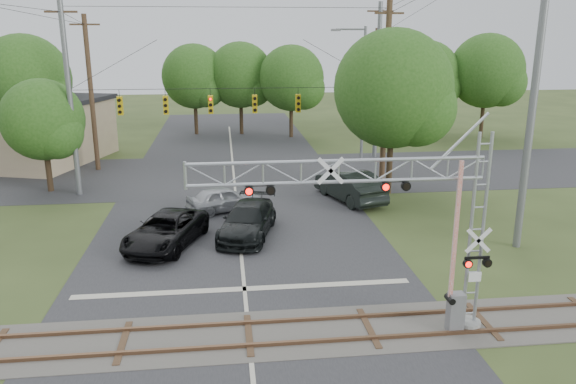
{
  "coord_description": "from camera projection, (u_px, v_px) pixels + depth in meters",
  "views": [
    {
      "loc": [
        -0.61,
        -14.35,
        9.49
      ],
      "look_at": [
        1.92,
        7.5,
        3.29
      ],
      "focal_mm": 35.0,
      "sensor_mm": 36.0,
      "label": 1
    }
  ],
  "objects": [
    {
      "name": "pickup_black",
      "position": [
        166.0,
        230.0,
        25.88
      ],
      "size": [
        4.16,
        5.97,
        1.51
      ],
      "primitive_type": "imported",
      "rotation": [
        0.0,
        0.0,
        -0.33
      ],
      "color": "black",
      "rests_on": "ground"
    },
    {
      "name": "railroad_track",
      "position": [
        249.0,
        335.0,
        18.27
      ],
      "size": [
        90.0,
        3.2,
        0.17
      ],
      "color": "#514C46",
      "rests_on": "ground"
    },
    {
      "name": "streetlight",
      "position": [
        361.0,
        87.0,
        42.27
      ],
      "size": [
        2.68,
        0.28,
        10.05
      ],
      "color": "slate",
      "rests_on": "ground"
    },
    {
      "name": "sedan_silver",
      "position": [
        224.0,
        199.0,
        31.06
      ],
      "size": [
        4.48,
        3.11,
        1.42
      ],
      "primitive_type": "imported",
      "rotation": [
        0.0,
        0.0,
        1.95
      ],
      "color": "#9A9DA1",
      "rests_on": "ground"
    },
    {
      "name": "crossing_gantry",
      "position": [
        393.0,
        216.0,
        17.32
      ],
      "size": [
        9.56,
        0.85,
        6.63
      ],
      "color": "gray",
      "rests_on": "ground"
    },
    {
      "name": "ground",
      "position": [
        252.0,
        372.0,
        16.36
      ],
      "size": [
        160.0,
        160.0,
        0.0
      ],
      "primitive_type": "plane",
      "color": "#374620",
      "rests_on": "ground"
    },
    {
      "name": "traffic_signal_span",
      "position": [
        248.0,
        99.0,
        34.04
      ],
      "size": [
        19.34,
        0.36,
        11.5
      ],
      "color": "slate",
      "rests_on": "ground"
    },
    {
      "name": "road_cross",
      "position": [
        234.0,
        174.0,
        39.3
      ],
      "size": [
        90.0,
        12.0,
        0.02
      ],
      "primitive_type": "cube",
      "color": "#2C2C2F",
      "rests_on": "ground"
    },
    {
      "name": "suv_dark",
      "position": [
        350.0,
        185.0,
        32.98
      ],
      "size": [
        3.55,
        5.85,
        1.82
      ],
      "primitive_type": "imported",
      "rotation": [
        0.0,
        0.0,
        3.46
      ],
      "color": "black",
      "rests_on": "ground"
    },
    {
      "name": "utility_poles",
      "position": [
        288.0,
        91.0,
        35.45
      ],
      "size": [
        26.83,
        27.77,
        14.25
      ],
      "color": "#432B1F",
      "rests_on": "ground"
    },
    {
      "name": "road_main",
      "position": [
        240.0,
        247.0,
        25.92
      ],
      "size": [
        14.0,
        90.0,
        0.02
      ],
      "primitive_type": "cube",
      "color": "#2C2C2F",
      "rests_on": "ground"
    },
    {
      "name": "treeline",
      "position": [
        263.0,
        80.0,
        47.78
      ],
      "size": [
        53.03,
        29.43,
        9.9
      ],
      "color": "#342617",
      "rests_on": "ground"
    },
    {
      "name": "car_dark",
      "position": [
        248.0,
        220.0,
        27.2
      ],
      "size": [
        3.49,
        5.77,
        1.57
      ],
      "primitive_type": "imported",
      "rotation": [
        0.0,
        0.0,
        -0.26
      ],
      "color": "black",
      "rests_on": "ground"
    }
  ]
}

